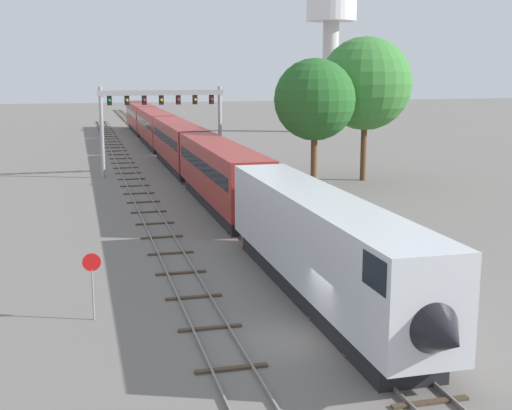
{
  "coord_description": "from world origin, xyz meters",
  "views": [
    {
      "loc": [
        -8.34,
        -24.18,
        10.31
      ],
      "look_at": [
        1.0,
        12.0,
        3.0
      ],
      "focal_mm": 48.79,
      "sensor_mm": 36.0,
      "label": 1
    }
  ],
  "objects_px": {
    "water_tower": "(331,21)",
    "trackside_tree_mid": "(315,100)",
    "signal_gantry": "(162,110)",
    "trackside_tree_left": "(365,84)",
    "passenger_train": "(178,143)",
    "stop_sign": "(92,277)"
  },
  "relations": [
    {
      "from": "water_tower",
      "to": "stop_sign",
      "type": "distance_m",
      "value": 92.43
    },
    {
      "from": "water_tower",
      "to": "trackside_tree_left",
      "type": "xyz_separation_m",
      "value": [
        -14.98,
        -49.47,
        -9.02
      ]
    },
    {
      "from": "passenger_train",
      "to": "stop_sign",
      "type": "distance_m",
      "value": 45.98
    },
    {
      "from": "signal_gantry",
      "to": "trackside_tree_left",
      "type": "bearing_deg",
      "value": -22.88
    },
    {
      "from": "passenger_train",
      "to": "trackside_tree_left",
      "type": "xyz_separation_m",
      "value": [
        15.69,
        -12.93,
        6.39
      ]
    },
    {
      "from": "signal_gantry",
      "to": "stop_sign",
      "type": "relative_size",
      "value": 4.2
    },
    {
      "from": "signal_gantry",
      "to": "trackside_tree_left",
      "type": "xyz_separation_m",
      "value": [
        17.94,
        -7.57,
        2.58
      ]
    },
    {
      "from": "passenger_train",
      "to": "trackside_tree_left",
      "type": "distance_m",
      "value": 21.31
    },
    {
      "from": "trackside_tree_left",
      "to": "trackside_tree_mid",
      "type": "relative_size",
      "value": 1.18
    },
    {
      "from": "passenger_train",
      "to": "water_tower",
      "type": "bearing_deg",
      "value": 50.0
    },
    {
      "from": "trackside_tree_left",
      "to": "signal_gantry",
      "type": "bearing_deg",
      "value": 157.12
    },
    {
      "from": "passenger_train",
      "to": "trackside_tree_left",
      "type": "bearing_deg",
      "value": -39.49
    },
    {
      "from": "passenger_train",
      "to": "signal_gantry",
      "type": "distance_m",
      "value": 6.95
    },
    {
      "from": "passenger_train",
      "to": "stop_sign",
      "type": "bearing_deg",
      "value": -102.56
    },
    {
      "from": "passenger_train",
      "to": "signal_gantry",
      "type": "relative_size",
      "value": 9.16
    },
    {
      "from": "water_tower",
      "to": "trackside_tree_mid",
      "type": "height_order",
      "value": "water_tower"
    },
    {
      "from": "water_tower",
      "to": "trackside_tree_left",
      "type": "height_order",
      "value": "water_tower"
    },
    {
      "from": "signal_gantry",
      "to": "trackside_tree_mid",
      "type": "height_order",
      "value": "trackside_tree_mid"
    },
    {
      "from": "signal_gantry",
      "to": "stop_sign",
      "type": "bearing_deg",
      "value": -101.1
    },
    {
      "from": "passenger_train",
      "to": "water_tower",
      "type": "distance_m",
      "value": 50.13
    },
    {
      "from": "stop_sign",
      "to": "trackside_tree_mid",
      "type": "bearing_deg",
      "value": 55.74
    },
    {
      "from": "trackside_tree_left",
      "to": "trackside_tree_mid",
      "type": "distance_m",
      "value": 6.75
    }
  ]
}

